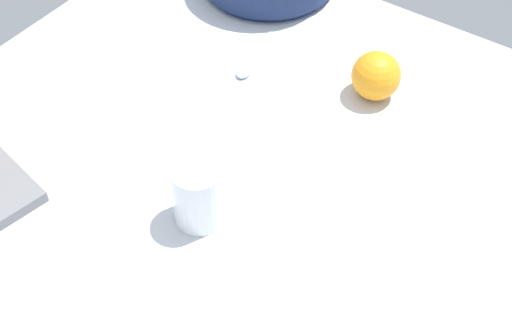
% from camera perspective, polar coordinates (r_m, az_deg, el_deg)
% --- Properties ---
extents(ground_plane, '(1.16, 1.06, 0.03)m').
position_cam_1_polar(ground_plane, '(0.99, 1.29, -5.07)').
color(ground_plane, silver).
extents(juice_glass, '(0.07, 0.07, 0.09)m').
position_cam_1_polar(juice_glass, '(0.95, -4.53, -2.93)').
color(juice_glass, white).
rests_on(juice_glass, ground_plane).
extents(loose_orange_1, '(0.08, 0.08, 0.08)m').
position_cam_1_polar(loose_orange_1, '(1.13, 9.42, 6.55)').
color(loose_orange_1, orange).
rests_on(loose_orange_1, ground_plane).
extents(spoon, '(0.04, 0.13, 0.01)m').
position_cam_1_polar(spoon, '(1.20, -0.48, 7.69)').
color(spoon, silver).
rests_on(spoon, ground_plane).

